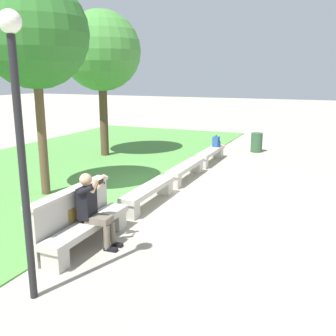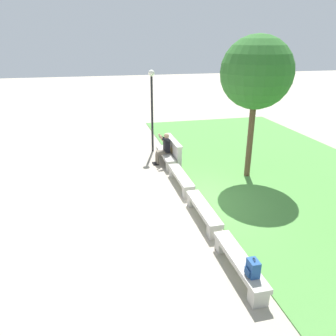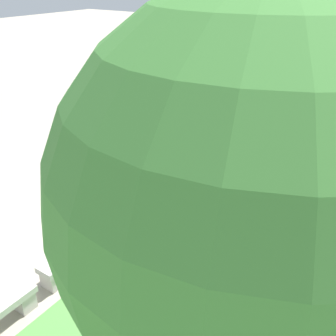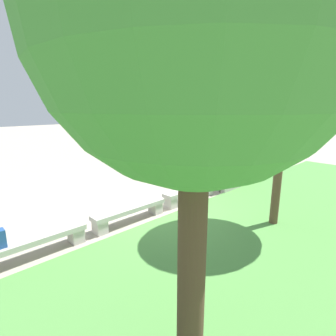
{
  "view_description": "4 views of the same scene",
  "coord_description": "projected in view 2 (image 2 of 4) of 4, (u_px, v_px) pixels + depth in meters",
  "views": [
    {
      "loc": [
        -9.08,
        -3.81,
        2.98
      ],
      "look_at": [
        -0.96,
        -0.37,
        0.86
      ],
      "focal_mm": 42.0,
      "sensor_mm": 36.0,
      "label": 1
    },
    {
      "loc": [
        9.17,
        -2.95,
        4.97
      ],
      "look_at": [
        -0.98,
        -0.53,
        0.84
      ],
      "focal_mm": 35.0,
      "sensor_mm": 36.0,
      "label": 2
    },
    {
      "loc": [
        5.46,
        4.76,
        5.13
      ],
      "look_at": [
        -1.69,
        -0.06,
        0.78
      ],
      "focal_mm": 42.0,
      "sensor_mm": 36.0,
      "label": 3
    },
    {
      "loc": [
        5.05,
        5.51,
        3.11
      ],
      "look_at": [
        -0.78,
        -0.6,
        1.09
      ],
      "focal_mm": 28.0,
      "sensor_mm": 36.0,
      "label": 4
    }
  ],
  "objects": [
    {
      "name": "grass_strip",
      "position": [
        308.0,
        187.0,
        11.7
      ],
      "size": [
        21.54,
        8.0,
        0.03
      ],
      "primitive_type": "cube",
      "color": "#518E42",
      "rests_on": "ground"
    },
    {
      "name": "bench_main",
      "position": [
        166.0,
        156.0,
        13.97
      ],
      "size": [
        2.19,
        0.4,
        0.45
      ],
      "color": "#B7B2A8",
      "rests_on": "ground"
    },
    {
      "name": "backrest_wall_with_plaque",
      "position": [
        173.0,
        151.0,
        13.97
      ],
      "size": [
        2.13,
        0.24,
        1.01
      ],
      "color": "#B7B2A8",
      "rests_on": "ground"
    },
    {
      "name": "tree_behind_wall",
      "position": [
        256.0,
        73.0,
        11.3
      ],
      "size": [
        2.53,
        2.53,
        5.15
      ],
      "color": "brown",
      "rests_on": "ground"
    },
    {
      "name": "bench_near",
      "position": [
        181.0,
        178.0,
        11.76
      ],
      "size": [
        2.19,
        0.4,
        0.45
      ],
      "color": "#B7B2A8",
      "rests_on": "ground"
    },
    {
      "name": "backpack",
      "position": [
        253.0,
        268.0,
        6.65
      ],
      "size": [
        0.28,
        0.24,
        0.43
      ],
      "color": "#234C8C",
      "rests_on": "bench_far"
    },
    {
      "name": "ground_plane",
      "position": [
        191.0,
        201.0,
        10.76
      ],
      "size": [
        80.0,
        80.0,
        0.0
      ],
      "primitive_type": "plane",
      "color": "#A89E8C"
    },
    {
      "name": "person_photographer",
      "position": [
        164.0,
        147.0,
        13.75
      ],
      "size": [
        0.49,
        0.74,
        1.32
      ],
      "color": "black",
      "rests_on": "ground"
    },
    {
      "name": "bench_far",
      "position": [
        239.0,
        262.0,
        7.32
      ],
      "size": [
        2.19,
        0.4,
        0.45
      ],
      "color": "#B7B2A8",
      "rests_on": "ground"
    },
    {
      "name": "bench_mid",
      "position": [
        203.0,
        210.0,
        9.54
      ],
      "size": [
        2.19,
        0.4,
        0.45
      ],
      "color": "#B7B2A8",
      "rests_on": "ground"
    },
    {
      "name": "lamp_post",
      "position": [
        152.0,
        99.0,
        14.65
      ],
      "size": [
        0.28,
        0.28,
        3.71
      ],
      "color": "black",
      "rests_on": "ground"
    }
  ]
}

